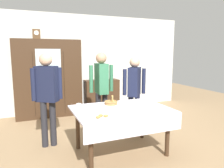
% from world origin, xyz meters
% --- Properties ---
extents(ground_plane, '(12.00, 12.00, 0.00)m').
position_xyz_m(ground_plane, '(0.00, 0.00, 0.00)').
color(ground_plane, '#997A56').
rests_on(ground_plane, ground).
extents(back_wall, '(6.40, 0.10, 2.70)m').
position_xyz_m(back_wall, '(0.00, 2.65, 1.35)').
color(back_wall, silver).
rests_on(back_wall, ground).
extents(dining_table, '(1.56, 1.08, 0.76)m').
position_xyz_m(dining_table, '(0.00, -0.23, 0.66)').
color(dining_table, '#3D2819').
rests_on(dining_table, ground).
extents(wall_cabinet, '(1.65, 0.46, 1.99)m').
position_xyz_m(wall_cabinet, '(-0.90, 2.35, 1.00)').
color(wall_cabinet, '#3D2819').
rests_on(wall_cabinet, ground).
extents(mantel_clock, '(0.18, 0.11, 0.24)m').
position_xyz_m(mantel_clock, '(-1.14, 2.35, 2.11)').
color(mantel_clock, brown).
rests_on(mantel_clock, wall_cabinet).
extents(bookshelf_low, '(0.99, 0.35, 0.88)m').
position_xyz_m(bookshelf_low, '(0.57, 2.41, 0.44)').
color(bookshelf_low, '#3D2819').
rests_on(bookshelf_low, ground).
extents(book_stack, '(0.17, 0.22, 0.14)m').
position_xyz_m(book_stack, '(0.57, 2.41, 0.96)').
color(book_stack, '#B29333').
rests_on(book_stack, bookshelf_low).
extents(tea_cup_back_edge, '(0.13, 0.13, 0.06)m').
position_xyz_m(tea_cup_back_edge, '(-0.63, 0.15, 0.79)').
color(tea_cup_back_edge, white).
rests_on(tea_cup_back_edge, dining_table).
extents(tea_cup_far_left, '(0.13, 0.13, 0.06)m').
position_xyz_m(tea_cup_far_left, '(0.03, -0.15, 0.79)').
color(tea_cup_far_left, silver).
rests_on(tea_cup_far_left, dining_table).
extents(tea_cup_front_edge, '(0.13, 0.13, 0.06)m').
position_xyz_m(tea_cup_front_edge, '(0.49, 0.03, 0.79)').
color(tea_cup_front_edge, white).
rests_on(tea_cup_front_edge, dining_table).
extents(tea_cup_near_left, '(0.13, 0.13, 0.06)m').
position_xyz_m(tea_cup_near_left, '(0.19, -0.47, 0.79)').
color(tea_cup_near_left, white).
rests_on(tea_cup_near_left, dining_table).
extents(bread_basket, '(0.24, 0.24, 0.16)m').
position_xyz_m(bread_basket, '(-0.05, 0.11, 0.79)').
color(bread_basket, '#9E7542').
rests_on(bread_basket, dining_table).
extents(pastry_plate, '(0.28, 0.28, 0.05)m').
position_xyz_m(pastry_plate, '(-0.46, -0.58, 0.77)').
color(pastry_plate, white).
rests_on(pastry_plate, dining_table).
extents(spoon_near_left, '(0.12, 0.02, 0.01)m').
position_xyz_m(spoon_near_left, '(-0.42, -0.21, 0.76)').
color(spoon_near_left, silver).
rests_on(spoon_near_left, dining_table).
extents(spoon_near_right, '(0.12, 0.02, 0.01)m').
position_xyz_m(spoon_near_right, '(0.59, -0.30, 0.76)').
color(spoon_near_right, silver).
rests_on(spoon_near_right, dining_table).
extents(person_near_right_end, '(0.52, 0.40, 1.58)m').
position_xyz_m(person_near_right_end, '(0.63, 0.53, 0.96)').
color(person_near_right_end, '#191E38').
rests_on(person_near_right_end, ground).
extents(person_behind_table_right, '(0.52, 0.36, 1.66)m').
position_xyz_m(person_behind_table_right, '(0.02, 0.83, 1.01)').
color(person_behind_table_right, '#232328').
rests_on(person_behind_table_right, ground).
extents(person_beside_shelf, '(0.52, 0.36, 1.66)m').
position_xyz_m(person_beside_shelf, '(-1.09, 0.50, 1.01)').
color(person_beside_shelf, '#232328').
rests_on(person_beside_shelf, ground).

